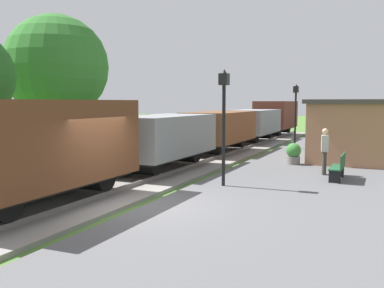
{
  "coord_description": "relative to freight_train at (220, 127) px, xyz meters",
  "views": [
    {
      "loc": [
        5.79,
        -9.19,
        2.92
      ],
      "look_at": [
        -0.04,
        3.54,
        1.51
      ],
      "focal_mm": 39.2,
      "sensor_mm": 36.0,
      "label": 1
    }
  ],
  "objects": [
    {
      "name": "ground_plane",
      "position": [
        2.4,
        -12.36,
        -1.53
      ],
      "size": [
        160.0,
        160.0,
        0.0
      ],
      "primitive_type": "plane",
      "color": "#47702D"
    },
    {
      "name": "platform_slab",
      "position": [
        5.6,
        -12.36,
        -1.4
      ],
      "size": [
        6.0,
        60.0,
        0.25
      ],
      "primitive_type": "cube",
      "color": "#565659",
      "rests_on": "ground"
    },
    {
      "name": "track_ballast",
      "position": [
        -0.0,
        -12.36,
        -1.47
      ],
      "size": [
        3.8,
        60.0,
        0.12
      ],
      "primitive_type": "cube",
      "color": "gray",
      "rests_on": "ground"
    },
    {
      "name": "rail_near",
      "position": [
        0.72,
        -12.36,
        -1.34
      ],
      "size": [
        0.07,
        60.0,
        0.14
      ],
      "primitive_type": "cube",
      "color": "slate",
      "rests_on": "track_ballast"
    },
    {
      "name": "rail_far",
      "position": [
        -0.72,
        -12.36,
        -1.34
      ],
      "size": [
        0.07,
        60.0,
        0.14
      ],
      "primitive_type": "cube",
      "color": "slate",
      "rests_on": "track_ballast"
    },
    {
      "name": "freight_train",
      "position": [
        0.0,
        0.0,
        0.0
      ],
      "size": [
        2.5,
        32.6,
        2.72
      ],
      "color": "brown",
      "rests_on": "rail_near"
    },
    {
      "name": "station_hut",
      "position": [
        6.8,
        -0.76,
        0.13
      ],
      "size": [
        3.5,
        5.8,
        2.78
      ],
      "color": "#9E6B4C",
      "rests_on": "platform_slab"
    },
    {
      "name": "bench_near_hut",
      "position": [
        6.86,
        -6.57,
        -0.8
      ],
      "size": [
        0.42,
        1.5,
        0.91
      ],
      "color": "#1E4C2D",
      "rests_on": "platform_slab"
    },
    {
      "name": "bench_down_platform",
      "position": [
        6.86,
        4.24,
        -0.8
      ],
      "size": [
        0.42,
        1.5,
        0.91
      ],
      "color": "#1E4C2D",
      "rests_on": "platform_slab"
    },
    {
      "name": "person_waiting",
      "position": [
        6.26,
        -5.63,
        -0.34
      ],
      "size": [
        0.31,
        0.42,
        1.71
      ],
      "rotation": [
        0.0,
        0.0,
        3.33
      ],
      "color": "#38332D",
      "rests_on": "platform_slab"
    },
    {
      "name": "potted_planter",
      "position": [
        4.72,
        -3.48,
        -0.8
      ],
      "size": [
        0.64,
        0.64,
        0.92
      ],
      "color": "slate",
      "rests_on": "platform_slab"
    },
    {
      "name": "lamp_post_near",
      "position": [
        3.6,
        -9.12,
        1.28
      ],
      "size": [
        0.28,
        0.28,
        3.7
      ],
      "color": "black",
      "rests_on": "platform_slab"
    },
    {
      "name": "lamp_post_far",
      "position": [
        3.6,
        2.64,
        1.28
      ],
      "size": [
        0.28,
        0.28,
        3.7
      ],
      "color": "black",
      "rests_on": "platform_slab"
    },
    {
      "name": "tree_trackside_far",
      "position": [
        -5.73,
        -6.29,
        3.0
      ],
      "size": [
        4.79,
        4.79,
        6.93
      ],
      "color": "#4C3823",
      "rests_on": "ground"
    }
  ]
}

